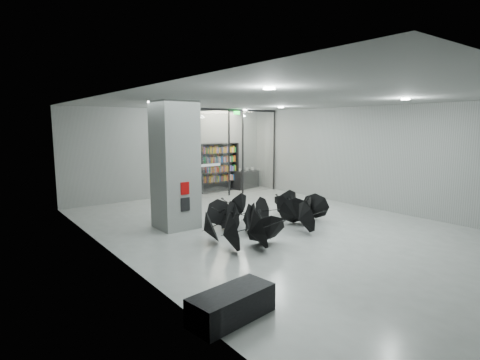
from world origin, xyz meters
TOP-DOWN VIEW (x-y plane):
  - room at (0.00, 0.00)m, footprint 14.00×14.02m
  - column at (-2.50, 2.00)m, footprint 1.20×1.20m
  - fire_cabinet at (-2.50, 1.38)m, footprint 0.28×0.04m
  - info_panel at (-2.50, 1.38)m, footprint 0.30×0.03m
  - exit_sign at (2.40, 5.30)m, footprint 0.30×0.06m
  - glass_partition at (2.39, 5.50)m, footprint 5.06×0.08m
  - bench at (-4.50, -3.80)m, footprint 1.60×0.85m
  - bookshelf at (2.35, 6.75)m, footprint 2.19×0.62m
  - shop_counter at (3.98, 6.67)m, footprint 1.64×0.92m
  - umbrella_cluster at (-0.51, -0.04)m, footprint 5.51×3.93m

SIDE VIEW (x-z plane):
  - bench at x=-4.50m, z-range 0.00..0.49m
  - umbrella_cluster at x=-0.51m, z-range -0.35..0.96m
  - shop_counter at x=3.98m, z-range 0.00..0.92m
  - info_panel at x=-2.50m, z-range 0.64..1.06m
  - bookshelf at x=2.35m, z-range 0.00..2.38m
  - fire_cabinet at x=-2.50m, z-range 1.16..1.54m
  - column at x=-2.50m, z-range 0.00..4.00m
  - glass_partition at x=2.39m, z-range 0.18..4.18m
  - room at x=0.00m, z-range 0.84..4.85m
  - exit_sign at x=2.40m, z-range 3.74..3.90m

